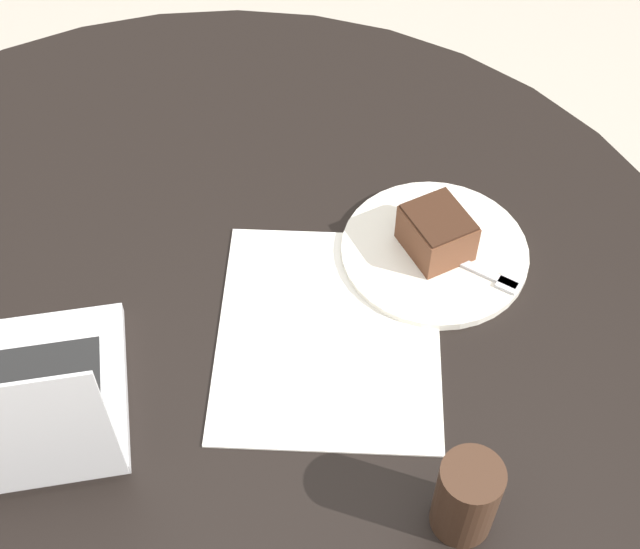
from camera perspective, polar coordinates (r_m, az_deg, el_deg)
The scene contains 6 objects.
dining_table at distance 1.25m, azimuth -7.28°, elevation -6.88°, with size 1.40×1.40×0.77m.
paper_document at distance 1.14m, azimuth 0.57°, elevation -3.72°, with size 0.38×0.33×0.00m.
plate at distance 1.23m, azimuth 7.34°, elevation 1.46°, with size 0.26×0.26×0.01m.
cake_slice at distance 1.20m, azimuth 7.48°, elevation 2.70°, with size 0.12×0.11×0.06m.
fork at distance 1.21m, azimuth 9.68°, elevation 0.48°, with size 0.08×0.17×0.00m.
coffee_glass at distance 0.98m, azimuth 9.36°, elevation -13.90°, with size 0.07×0.07×0.11m.
Camera 1 is at (0.60, 0.29, 1.71)m, focal length 50.00 mm.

